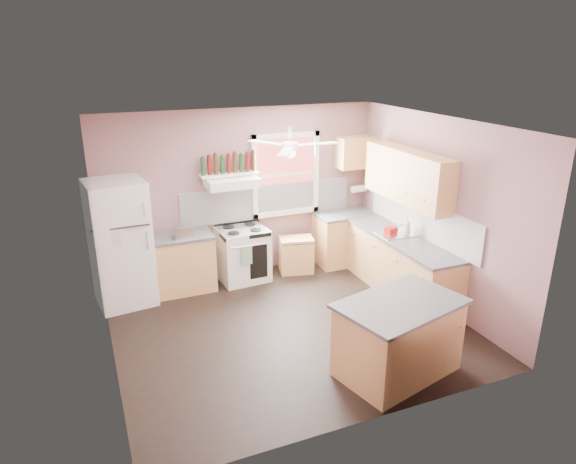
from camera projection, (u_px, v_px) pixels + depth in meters
name	position (u px, v px, depth m)	size (l,w,h in m)	color
floor	(290.00, 327.00, 6.92)	(4.50, 4.50, 0.00)	black
ceiling	(290.00, 125.00, 6.00)	(4.50, 4.50, 0.00)	white
wall_back	(241.00, 193.00, 8.22)	(4.50, 0.05, 2.70)	#825B5D
wall_right	(437.00, 212.00, 7.28)	(0.05, 4.00, 2.70)	#825B5D
wall_left	(99.00, 260.00, 5.64)	(0.05, 4.00, 2.70)	#825B5D
backsplash_back	(268.00, 201.00, 8.41)	(2.90, 0.03, 0.55)	white
backsplash_right	(421.00, 218.00, 7.59)	(0.03, 2.60, 0.55)	white
window_view	(285.00, 174.00, 8.37)	(1.00, 0.02, 1.20)	maroon
window_frame	(286.00, 175.00, 8.34)	(1.16, 0.07, 1.36)	white
refrigerator	(120.00, 243.00, 7.31)	(0.78, 0.76, 1.84)	white
base_cabinet_left	(183.00, 263.00, 7.87)	(0.90, 0.60, 0.86)	tan
counter_left	(181.00, 236.00, 7.71)	(0.92, 0.62, 0.04)	#4B4B4E
toaster	(183.00, 232.00, 7.57)	(0.28, 0.16, 0.18)	silver
stove	(243.00, 254.00, 8.21)	(0.75, 0.64, 0.86)	white
range_hood	(231.00, 182.00, 7.80)	(0.78, 0.50, 0.14)	white
bottle_shelf	(229.00, 174.00, 7.87)	(0.90, 0.26, 0.03)	white
cart	(296.00, 256.00, 8.54)	(0.54, 0.36, 0.54)	tan
base_cabinet_corner	(345.00, 239.00, 8.88)	(1.00, 0.60, 0.86)	tan
base_cabinet_right	(401.00, 267.00, 7.74)	(0.60, 2.20, 0.86)	tan
counter_corner	(346.00, 214.00, 8.73)	(1.02, 0.62, 0.04)	#4B4B4E
counter_right	(403.00, 239.00, 7.58)	(0.62, 2.22, 0.04)	#4B4B4E
sink	(395.00, 234.00, 7.75)	(0.55, 0.45, 0.03)	silver
faucet	(404.00, 228.00, 7.78)	(0.03, 0.03, 0.14)	silver
upper_cabinet_right	(408.00, 176.00, 7.50)	(0.33, 1.80, 0.76)	tan
upper_cabinet_corner	(355.00, 152.00, 8.57)	(0.60, 0.33, 0.52)	tan
paper_towel	(358.00, 189.00, 8.86)	(0.12, 0.12, 0.26)	white
island	(398.00, 339.00, 5.83)	(1.31, 0.83, 0.86)	tan
island_top	(401.00, 304.00, 5.68)	(1.39, 0.91, 0.04)	#4B4B4E
ceiling_fan_hub	(290.00, 146.00, 6.09)	(0.20, 0.20, 0.08)	white
soap_bottle	(407.00, 227.00, 7.65)	(0.10, 0.10, 0.27)	silver
red_caddy	(391.00, 230.00, 7.74)	(0.18, 0.12, 0.10)	#A1110D
wine_bottles	(229.00, 164.00, 7.82)	(0.86, 0.06, 0.31)	#143819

